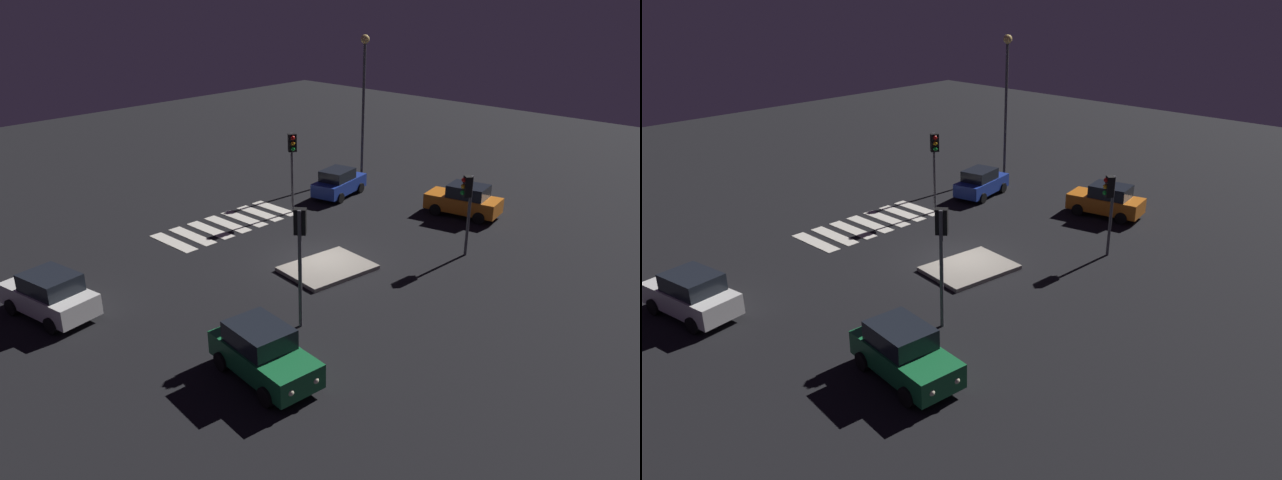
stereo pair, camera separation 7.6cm
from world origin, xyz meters
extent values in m
plane|color=black|center=(0.00, 0.00, 0.00)|extent=(80.00, 80.00, 0.00)
cube|color=gray|center=(0.57, 1.00, 0.09)|extent=(4.14, 3.33, 0.18)
cube|color=orange|center=(-9.82, 1.61, 0.69)|extent=(2.37, 4.23, 0.82)
cube|color=black|center=(-9.86, 1.85, 1.43)|extent=(1.88, 2.28, 0.66)
cylinder|color=black|center=(-8.78, 0.53, 0.32)|extent=(0.34, 0.67, 0.64)
cylinder|color=black|center=(-10.43, 0.25, 0.32)|extent=(0.34, 0.67, 0.64)
cylinder|color=black|center=(-9.20, 2.97, 0.32)|extent=(0.34, 0.67, 0.64)
cylinder|color=black|center=(-10.86, 2.68, 0.32)|extent=(0.34, 0.67, 0.64)
sphere|color=#F2EABF|center=(-9.02, -0.24, 0.69)|extent=(0.21, 0.21, 0.21)
sphere|color=#F2EABF|center=(-9.94, -0.40, 0.69)|extent=(0.21, 0.21, 0.21)
cube|color=#1E389E|center=(-7.74, -5.64, 0.65)|extent=(4.00, 2.25, 0.77)
cube|color=black|center=(-7.51, -5.60, 1.35)|extent=(2.16, 1.78, 0.63)
cylinder|color=black|center=(-8.76, -6.62, 0.30)|extent=(0.64, 0.32, 0.61)
cylinder|color=black|center=(-9.03, -5.05, 0.30)|extent=(0.64, 0.32, 0.61)
cylinder|color=black|center=(-6.45, -6.22, 0.30)|extent=(0.64, 0.32, 0.61)
cylinder|color=black|center=(-6.72, -4.65, 0.30)|extent=(0.64, 0.32, 0.61)
sphere|color=#F2EABF|center=(-9.49, -6.39, 0.65)|extent=(0.20, 0.20, 0.20)
sphere|color=#F2EABF|center=(-9.64, -5.51, 0.65)|extent=(0.20, 0.20, 0.20)
cube|color=silver|center=(10.93, -4.09, 0.70)|extent=(2.34, 4.29, 0.84)
cube|color=black|center=(10.89, -3.84, 1.46)|extent=(1.88, 2.30, 0.68)
cylinder|color=black|center=(11.96, -5.21, 0.33)|extent=(0.33, 0.68, 0.66)
cylinder|color=black|center=(10.27, -5.46, 0.33)|extent=(0.33, 0.68, 0.66)
cylinder|color=black|center=(11.59, -2.71, 0.33)|extent=(0.33, 0.68, 0.66)
cylinder|color=black|center=(9.89, -2.97, 0.33)|extent=(0.33, 0.68, 0.66)
sphere|color=#F2EABF|center=(11.70, -5.99, 0.70)|extent=(0.22, 0.22, 0.22)
sphere|color=#F2EABF|center=(10.75, -6.13, 0.70)|extent=(0.22, 0.22, 0.22)
cube|color=#196B38|center=(8.09, 5.08, 0.71)|extent=(2.23, 4.28, 0.84)
cube|color=black|center=(8.06, 4.83, 1.47)|extent=(1.84, 2.27, 0.68)
cylinder|color=black|center=(7.38, 6.44, 0.33)|extent=(0.32, 0.68, 0.66)
cylinder|color=black|center=(9.09, 6.24, 0.33)|extent=(0.32, 0.68, 0.66)
cylinder|color=black|center=(7.08, 3.92, 0.33)|extent=(0.32, 0.68, 0.66)
cylinder|color=black|center=(8.79, 3.71, 0.33)|extent=(0.32, 0.68, 0.66)
sphere|color=#F2EABF|center=(7.84, 7.13, 0.71)|extent=(0.22, 0.22, 0.22)
sphere|color=#F2EABF|center=(8.81, 7.01, 0.71)|extent=(0.22, 0.22, 0.22)
cylinder|color=#47474C|center=(4.94, 3.61, 2.31)|extent=(0.14, 0.14, 4.63)
cube|color=black|center=(4.79, 3.51, 4.15)|extent=(0.52, 0.54, 0.96)
sphere|color=red|center=(4.63, 3.39, 4.45)|extent=(0.22, 0.22, 0.22)
sphere|color=orange|center=(4.63, 3.39, 4.15)|extent=(0.22, 0.22, 0.22)
sphere|color=green|center=(4.63, 3.39, 3.85)|extent=(0.22, 0.22, 0.22)
cylinder|color=#47474C|center=(-3.74, -5.58, 2.24)|extent=(0.14, 0.14, 4.49)
cube|color=black|center=(-3.64, -5.43, 4.01)|extent=(0.54, 0.51, 0.96)
sphere|color=red|center=(-3.53, -5.26, 4.31)|extent=(0.22, 0.22, 0.22)
sphere|color=orange|center=(-3.53, -5.26, 4.01)|extent=(0.22, 0.22, 0.22)
sphere|color=green|center=(-3.53, -5.26, 3.71)|extent=(0.22, 0.22, 0.22)
cylinder|color=#47474C|center=(-5.12, 4.63, 1.94)|extent=(0.14, 0.14, 3.89)
cube|color=black|center=(-4.99, 4.51, 3.41)|extent=(0.53, 0.54, 0.96)
sphere|color=red|center=(-4.84, 4.38, 3.71)|extent=(0.22, 0.22, 0.22)
sphere|color=orange|center=(-4.84, 4.38, 3.41)|extent=(0.22, 0.22, 0.22)
sphere|color=green|center=(-4.84, 4.38, 3.11)|extent=(0.22, 0.22, 0.22)
cylinder|color=#47474C|center=(-11.98, -7.39, 4.25)|extent=(0.18, 0.18, 8.49)
sphere|color=#F9D172|center=(-11.98, -7.39, 8.67)|extent=(0.56, 0.56, 0.56)
cube|color=silver|center=(-3.45, -6.74, 0.01)|extent=(0.70, 3.20, 0.02)
cube|color=silver|center=(-2.30, -6.74, 0.01)|extent=(0.70, 3.20, 0.02)
cube|color=silver|center=(-1.15, -6.74, 0.01)|extent=(0.70, 3.20, 0.02)
cube|color=silver|center=(0.00, -6.74, 0.01)|extent=(0.70, 3.20, 0.02)
cube|color=silver|center=(1.15, -6.74, 0.01)|extent=(0.70, 3.20, 0.02)
cube|color=silver|center=(2.30, -6.74, 0.01)|extent=(0.70, 3.20, 0.02)
cube|color=silver|center=(3.45, -6.74, 0.01)|extent=(0.70, 3.20, 0.02)
camera|label=1|loc=(19.71, 18.40, 12.13)|focal=35.65mm
camera|label=2|loc=(19.66, 18.45, 12.13)|focal=35.65mm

